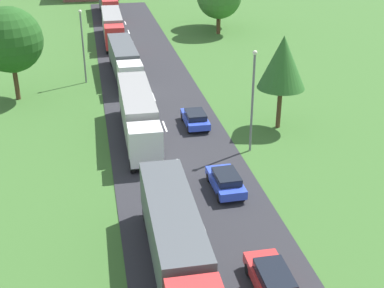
# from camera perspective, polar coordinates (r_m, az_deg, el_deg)

# --- Properties ---
(road) EXTENTS (10.00, 140.00, 0.06)m
(road) POSITION_cam_1_polar(r_m,az_deg,el_deg) (36.14, -0.25, -5.21)
(road) COLOR #2B2B30
(road) RESTS_ON ground
(lane_marking_centre) EXTENTS (0.16, 118.49, 0.01)m
(lane_marking_centre) POSITION_cam_1_polar(r_m,az_deg,el_deg) (32.83, 1.09, -8.62)
(lane_marking_centre) COLOR white
(lane_marking_centre) RESTS_ON road
(truck_lead) EXTENTS (2.62, 12.90, 3.61)m
(truck_lead) POSITION_cam_1_polar(r_m,az_deg,el_deg) (27.79, -1.75, -10.48)
(truck_lead) COLOR red
(truck_lead) RESTS_ON road
(truck_second) EXTENTS (2.63, 12.85, 3.72)m
(truck_second) POSITION_cam_1_polar(r_m,az_deg,el_deg) (43.50, -5.84, 3.33)
(truck_second) COLOR white
(truck_second) RESTS_ON road
(truck_third) EXTENTS (2.84, 13.28, 3.41)m
(truck_third) POSITION_cam_1_polar(r_m,az_deg,el_deg) (58.87, -7.32, 9.03)
(truck_third) COLOR white
(truck_third) RESTS_ON road
(truck_fourth) EXTENTS (2.67, 13.63, 3.63)m
(truck_fourth) POSITION_cam_1_polar(r_m,az_deg,el_deg) (74.59, -8.58, 12.52)
(truck_fourth) COLOR red
(truck_fourth) RESTS_ON road
(truck_fifth) EXTENTS (2.63, 13.92, 3.79)m
(truck_fifth) POSITION_cam_1_polar(r_m,az_deg,el_deg) (91.45, -9.07, 14.90)
(truck_fifth) COLOR red
(truck_fifth) RESTS_ON road
(car_second) EXTENTS (1.86, 4.58, 1.46)m
(car_second) POSITION_cam_1_polar(r_m,az_deg,el_deg) (27.72, 8.76, -14.40)
(car_second) COLOR red
(car_second) RESTS_ON road
(car_third) EXTENTS (1.94, 4.15, 1.40)m
(car_third) POSITION_cam_1_polar(r_m,az_deg,el_deg) (35.97, 3.68, -4.01)
(car_third) COLOR blue
(car_third) RESTS_ON road
(car_fourth) EXTENTS (1.92, 4.13, 1.35)m
(car_fourth) POSITION_cam_1_polar(r_m,az_deg,el_deg) (45.94, 0.35, 2.81)
(car_fourth) COLOR blue
(car_fourth) RESTS_ON road
(lamppost_second) EXTENTS (0.36, 0.36, 8.14)m
(lamppost_second) POSITION_cam_1_polar(r_m,az_deg,el_deg) (40.37, 6.58, 5.11)
(lamppost_second) COLOR slate
(lamppost_second) RESTS_ON ground
(lamppost_third) EXTENTS (0.36, 0.36, 7.77)m
(lamppost_third) POSITION_cam_1_polar(r_m,az_deg,el_deg) (57.31, -11.73, 10.67)
(lamppost_third) COLOR slate
(lamppost_third) RESTS_ON ground
(tree_maple) EXTENTS (6.23, 6.23, 9.08)m
(tree_maple) POSITION_cam_1_polar(r_m,az_deg,el_deg) (53.66, -19.09, 10.59)
(tree_maple) COLOR #513823
(tree_maple) RESTS_ON ground
(tree_pine) EXTENTS (4.05, 4.05, 8.08)m
(tree_pine) POSITION_cam_1_polar(r_m,az_deg,el_deg) (44.76, 9.76, 8.67)
(tree_pine) COLOR #513823
(tree_pine) RESTS_ON ground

